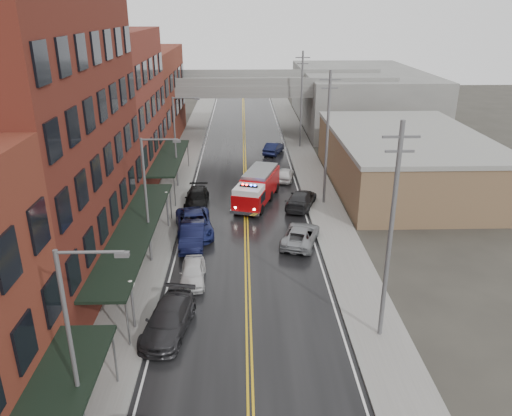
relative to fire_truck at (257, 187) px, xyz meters
name	(u,v)px	position (x,y,z in m)	size (l,w,h in m)	color
road	(246,226)	(-1.03, -5.37, -1.54)	(11.00, 160.00, 0.02)	black
sidewalk_left	(158,227)	(-8.33, -5.37, -1.47)	(3.00, 160.00, 0.15)	slate
sidewalk_right	(334,225)	(6.27, -5.37, -1.47)	(3.00, 160.00, 0.15)	slate
curb_left	(178,226)	(-6.68, -5.37, -1.47)	(0.30, 160.00, 0.15)	gray
curb_right	(314,225)	(4.62, -5.37, -1.47)	(0.30, 160.00, 0.15)	gray
brick_building_b	(33,143)	(-14.33, -12.37, 7.45)	(9.00, 20.00, 18.00)	#4F2015
brick_building_c	(106,112)	(-14.33, 5.13, 5.95)	(9.00, 15.00, 15.00)	maroon
brick_building_far	(141,97)	(-14.33, 22.63, 4.45)	(9.00, 20.00, 12.00)	brown
tan_building	(404,161)	(14.97, 4.63, 0.95)	(14.00, 22.00, 5.00)	brown
right_far_block	(359,97)	(16.97, 34.63, 2.45)	(18.00, 30.00, 8.00)	slate
awning_1	(135,230)	(-8.52, -12.37, 1.44)	(2.60, 18.00, 3.09)	black
awning_2	(170,157)	(-8.52, 5.13, 1.44)	(2.60, 13.00, 3.09)	black
globe_lamp_1	(131,294)	(-7.43, -19.37, 0.77)	(0.44, 0.44, 3.12)	#59595B
globe_lamp_2	(167,201)	(-7.43, -5.37, 0.77)	(0.44, 0.44, 3.12)	#59595B
street_lamp_0	(77,341)	(-7.58, -27.37, 3.64)	(2.64, 0.22, 9.00)	#59595B
street_lamp_1	(149,194)	(-7.58, -11.37, 3.64)	(2.64, 0.22, 9.00)	#59595B
street_lamp_2	(177,137)	(-7.58, 4.63, 3.64)	(2.64, 0.22, 9.00)	#59595B
utility_pole_0	(391,232)	(6.17, -20.37, 4.76)	(1.80, 0.24, 12.00)	#59595B
utility_pole_1	(327,137)	(6.17, -0.37, 4.76)	(1.80, 0.24, 12.00)	#59595B
utility_pole_2	(301,98)	(6.17, 19.63, 4.76)	(1.80, 0.24, 12.00)	#59595B
overpass	(244,92)	(-1.03, 26.63, 4.44)	(40.00, 10.00, 7.50)	slate
fire_truck	(257,187)	(0.00, 0.00, 0.00)	(4.84, 8.20, 2.85)	#A2070A
parked_car_left_3	(168,320)	(-5.48, -19.67, -0.76)	(2.20, 5.41, 1.57)	#28282B
parked_car_left_4	(193,272)	(-4.63, -14.17, -0.86)	(1.61, 4.01, 1.37)	silver
parked_car_left_5	(193,235)	(-5.12, -8.69, -0.72)	(1.75, 5.02, 1.65)	black
parked_car_left_6	(194,224)	(-5.19, -6.57, -0.71)	(2.77, 6.01, 1.67)	#141B4E
parked_car_left_7	(197,198)	(-5.48, -0.57, -0.82)	(2.04, 5.03, 1.46)	black
parked_car_right_0	(300,235)	(3.07, -8.66, -0.83)	(2.37, 5.13, 1.43)	gray
parked_car_right_1	(301,199)	(3.97, -1.17, -0.79)	(2.13, 5.24, 1.52)	black
parked_car_right_2	(285,174)	(3.16, 6.43, -0.88)	(1.58, 3.94, 1.34)	silver
parked_car_right_3	(274,148)	(2.57, 16.67, -0.82)	(1.55, 4.44, 1.46)	black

